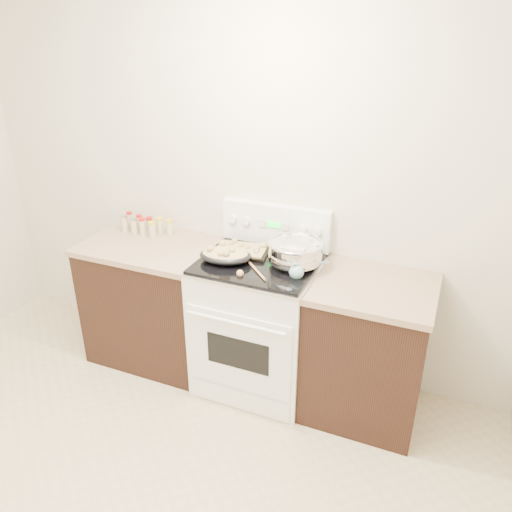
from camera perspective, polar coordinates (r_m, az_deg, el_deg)
The scene contains 10 objects.
room_shell at distance 1.99m, azimuth -25.52°, elevation 4.59°, with size 4.10×3.60×2.75m.
counter_left at distance 3.77m, azimuth -11.39°, elevation -4.98°, with size 0.93×0.67×0.92m.
counter_right at distance 3.26m, azimuth 12.53°, elevation -10.33°, with size 0.73×0.67×0.92m.
kitchen_range at distance 3.40m, azimuth 0.36°, elevation -7.44°, with size 0.78×0.73×1.22m.
mixing_bowl at distance 3.10m, azimuth 4.50°, elevation 0.30°, with size 0.44×0.44×0.20m.
roasting_pan at distance 3.16m, azimuth -3.55°, elevation 0.16°, with size 0.37×0.29×0.11m.
baking_sheet at distance 3.29m, azimuth -1.60°, elevation 0.70°, with size 0.39×0.30×0.06m.
wooden_spoon at distance 3.01m, azimuth -1.11°, elevation -1.90°, with size 0.19×0.19×0.04m.
blue_ladle at distance 2.98m, azimuth 4.81°, elevation -1.73°, with size 0.19×0.26×0.11m.
spice_jars at distance 3.74m, azimuth -12.58°, elevation 3.49°, with size 0.40×0.15×0.13m.
Camera 1 is at (1.45, -1.22, 2.32)m, focal length 35.00 mm.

